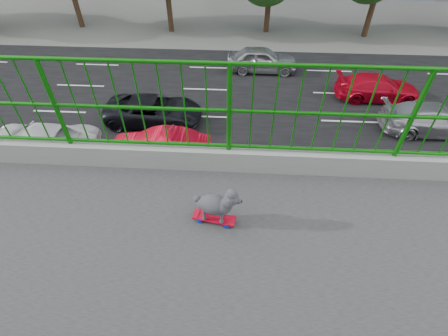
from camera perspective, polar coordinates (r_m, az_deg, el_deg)
The scene contains 13 objects.
road at distance 17.73m, azimuth -4.04°, elevation 9.17°, with size 18.00×90.00×0.02m, color black.
footbridge at distance 5.30m, azimuth -24.70°, elevation -24.04°, with size 3.00×24.00×7.00m.
railing at distance 3.72m, azimuth -33.62°, elevation -10.74°, with size 3.00×24.00×1.42m.
skateboard at distance 3.49m, azimuth -1.76°, elevation -8.96°, with size 0.22×0.48×0.06m.
poodle at distance 3.30m, azimuth -1.38°, elevation -6.40°, with size 0.27×0.51×0.43m.
car_0 at distance 13.84m, azimuth -28.95°, elevation -4.92°, with size 1.71×4.24×1.45m, color red.
car_1 at distance 14.55m, azimuth -11.58°, elevation 3.39°, with size 1.61×4.60×1.52m, color red.
car_2 at distance 17.33m, azimuth -12.49°, elevation 10.06°, with size 2.33×5.05×1.40m, color black.
car_3 at distance 21.03m, azimuth 25.82°, elevation 12.84°, with size 1.94×4.77×1.38m, color red.
car_4 at distance 22.37m, azimuth 6.84°, elevation 18.74°, with size 1.86×4.62×1.57m, color #A6A6AC.
car_5 at distance 12.38m, azimuth -14.50°, elevation -6.23°, with size 1.51×4.32×1.42m, color black.
car_6 at distance 16.87m, azimuth -30.68°, elevation 3.75°, with size 2.56×5.54×1.54m, color silver.
car_7 at distance 19.32m, azimuth 33.41°, elevation 7.34°, with size 2.07×5.10×1.48m, color #A6A6AC.
Camera 1 is at (1.64, 2.13, 9.79)m, focal length 25.52 mm.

